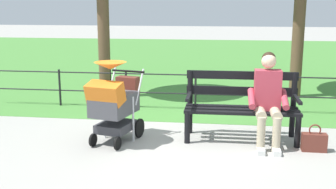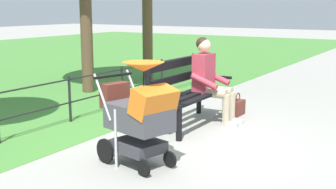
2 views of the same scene
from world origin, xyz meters
name	(u,v)px [view 1 (image 1 of 2)]	position (x,y,z in m)	size (l,w,h in m)	color
ground_plane	(187,138)	(0.00, 0.00, 0.00)	(60.00, 60.00, 0.00)	#9E9B93
grass_lawn	(210,59)	(0.00, -8.80, 0.00)	(40.00, 16.00, 0.01)	#478438
park_bench	(241,103)	(-0.77, -0.12, 0.53)	(1.60, 0.61, 0.96)	black
person_on_bench	(268,97)	(-1.11, 0.11, 0.68)	(0.53, 0.74, 1.28)	tan
stroller	(114,101)	(0.99, 0.30, 0.59)	(0.69, 0.97, 1.15)	black
handbag	(314,142)	(-1.72, 0.31, 0.13)	(0.32, 0.14, 0.37)	brown
park_fence	(211,88)	(-0.28, -1.68, 0.42)	(7.77, 0.04, 0.70)	black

